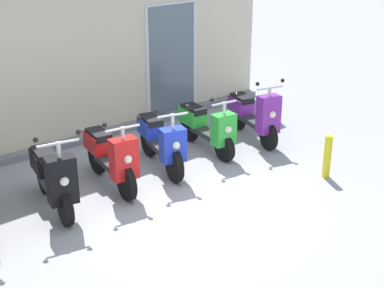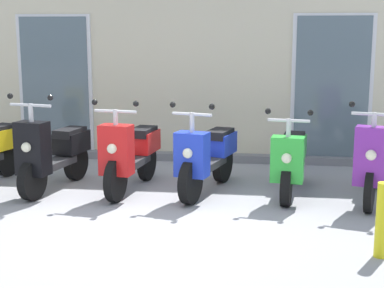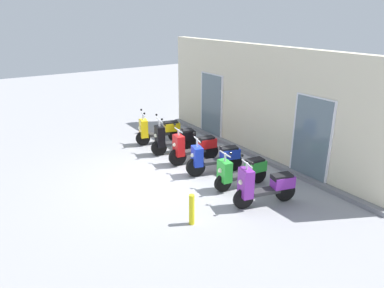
% 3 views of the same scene
% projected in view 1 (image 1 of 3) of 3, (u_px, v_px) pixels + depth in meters
% --- Properties ---
extents(ground_plane, '(40.00, 40.00, 0.00)m').
position_uv_depth(ground_plane, '(188.00, 205.00, 8.11)').
color(ground_plane, '#939399').
extents(storefront_facade, '(8.94, 0.50, 3.42)m').
position_uv_depth(storefront_facade, '(67.00, 51.00, 9.83)').
color(storefront_facade, beige).
rests_on(storefront_facade, ground_plane).
extents(scooter_black, '(0.68, 1.54, 1.30)m').
position_uv_depth(scooter_black, '(53.00, 177.00, 7.83)').
color(scooter_black, black).
rests_on(scooter_black, ground_plane).
extents(scooter_red, '(0.62, 1.63, 1.23)m').
position_uv_depth(scooter_red, '(111.00, 156.00, 8.50)').
color(scooter_red, black).
rests_on(scooter_red, ground_plane).
extents(scooter_blue, '(0.75, 1.64, 1.21)m').
position_uv_depth(scooter_blue, '(161.00, 141.00, 9.13)').
color(scooter_blue, black).
rests_on(scooter_blue, ground_plane).
extents(scooter_green, '(0.57, 1.55, 1.15)m').
position_uv_depth(scooter_green, '(207.00, 126.00, 9.80)').
color(scooter_green, black).
rests_on(scooter_green, ground_plane).
extents(scooter_purple, '(0.75, 1.58, 1.26)m').
position_uv_depth(scooter_purple, '(254.00, 114.00, 10.25)').
color(scooter_purple, black).
rests_on(scooter_purple, ground_plane).
extents(curb_bollard, '(0.12, 0.12, 0.70)m').
position_uv_depth(curb_bollard, '(327.00, 157.00, 8.84)').
color(curb_bollard, yellow).
rests_on(curb_bollard, ground_plane).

